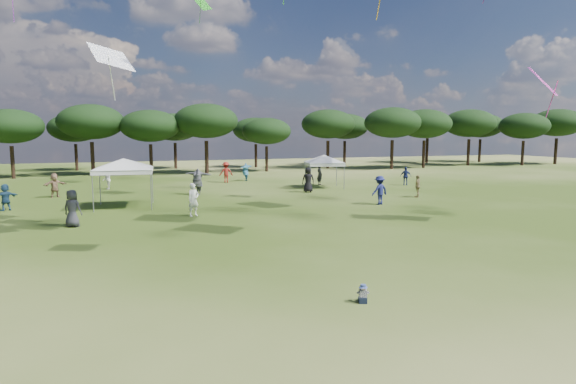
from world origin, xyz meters
The scene contains 6 objects.
ground centered at (0.00, 0.00, 0.00)m, with size 140.00×140.00×0.00m, color #3A5118.
tree_line centered at (2.39, 47.41, 5.42)m, with size 108.78×17.63×7.77m.
tent_left centered at (-5.56, 21.54, 2.78)m, with size 6.63×6.63×3.20m.
tent_right centered at (9.75, 27.10, 2.52)m, with size 5.61×5.61×2.95m.
toddler centered at (0.02, 2.38, 0.22)m, with size 0.37×0.40×0.49m.
festival_crowd centered at (1.13, 26.18, 0.87)m, with size 30.21×20.15×1.89m.
Camera 1 is at (-5.81, -8.32, 4.36)m, focal length 30.00 mm.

